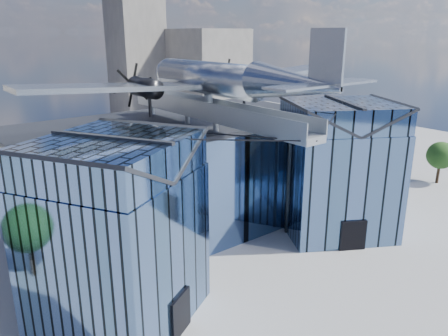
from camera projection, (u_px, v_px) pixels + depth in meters
ground_plane at (240, 260)px, 34.78m from camera, size 120.00×120.00×0.00m
museum at (196, 176)px, 37.48m from camera, size 32.88×24.50×17.60m
bg_towers at (45, 80)px, 70.44m from camera, size 77.00×24.50×26.00m
tree_plaza_e at (441, 155)px, 51.56m from camera, size 4.22×4.22×5.06m
tree_side_e at (329, 146)px, 57.23m from camera, size 3.78×3.78×4.59m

